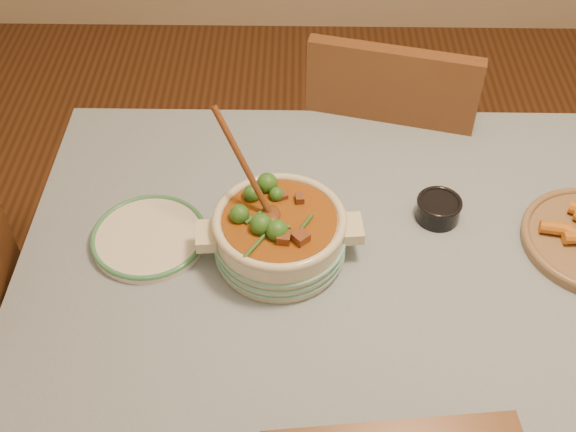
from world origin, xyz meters
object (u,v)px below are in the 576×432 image
Objects in this scene: white_plate at (149,237)px; chair_far at (387,149)px; dining_table at (389,285)px; stew_casserole at (280,232)px; condiment_bowl at (438,208)px.

chair_far reaches higher than white_plate.
chair_far is at bearing 84.75° from dining_table.
white_plate is at bearing 173.15° from stew_casserole.
white_plate is at bearing -172.70° from condiment_bowl.
white_plate is 0.33× the size of chair_far.
stew_casserole reaches higher than white_plate.
dining_table is 0.30m from stew_casserole.
condiment_bowl is (0.37, 0.12, -0.04)m from stew_casserole.
stew_casserole reaches higher than condiment_bowl.
chair_far reaches higher than dining_table.
stew_casserole is at bearing -161.72° from condiment_bowl.
stew_casserole is 3.47× the size of condiment_bowl.
white_plate is at bearing 57.26° from chair_far.
white_plate is 0.87m from chair_far.
chair_far is (0.06, 0.62, -0.11)m from dining_table.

